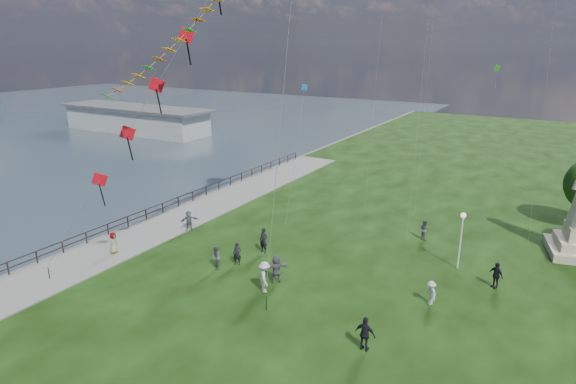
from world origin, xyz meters
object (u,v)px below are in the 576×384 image
Objects in this scene: person_7 at (425,230)px; person_8 at (431,293)px; person_9 at (496,275)px; person_10 at (114,244)px; person_1 at (216,258)px; person_0 at (237,254)px; lamppost at (462,229)px; person_3 at (365,334)px; pier_pavilion at (136,119)px; person_6 at (264,240)px; person_2 at (264,277)px; person_5 at (189,221)px; person_11 at (276,269)px.

person_7 is 1.09× the size of person_8.
person_10 is (-24.45, -8.64, -0.05)m from person_9.
person_1 is 1.11× the size of person_8.
person_8 is at bearing -16.86° from person_0.
lamppost is 12.06m from person_3.
pier_pavilion is 57.97m from person_6.
person_2 is at bearing -35.99° from pier_pavilion.
pier_pavilion reaches higher than person_9.
person_1 is 1.02× the size of person_10.
person_7 is at bearing 153.65° from person_8.
person_1 is 1.01× the size of person_5.
pier_pavilion is at bearing 155.31° from lamppost.
lamppost reaches higher than person_8.
person_5 reaches higher than person_10.
person_3 is 0.98× the size of person_11.
person_8 is at bearing 144.17° from person_7.
person_6 reaches higher than person_0.
lamppost is 2.53× the size of person_10.
person_9 is at bearing -3.95° from person_0.
person_2 reaches higher than person_8.
person_10 is at bearing 176.61° from person_0.
person_0 is 1.02× the size of person_7.
pier_pavilion is at bearing 120.43° from person_0.
person_5 is 11.41m from person_11.
lamppost is at bearing -44.61° from person_5.
person_9 reaches higher than person_10.
pier_pavilion is 70.87m from person_3.
pier_pavilion reaches higher than person_5.
lamppost is 2.37× the size of person_9.
pier_pavilion reaches higher than person_11.
person_3 is at bearing -34.03° from pier_pavilion.
person_7 is at bearing 170.57° from person_9.
person_7 is 13.34m from person_11.
person_8 is at bearing -93.95° from lamppost.
person_11 is (12.32, 2.31, 0.14)m from person_10.
person_7 is 1.00× the size of person_10.
person_5 is at bearing 133.07° from person_0.
person_1 is 0.85× the size of person_6.
person_7 is (10.73, 12.22, -0.02)m from person_1.
person_3 is at bearing -45.81° from person_0.
person_3 is (11.17, -4.65, 0.11)m from person_0.
lamppost is 2.19× the size of person_3.
person_11 reaches higher than person_7.
lamppost is at bearing 84.89° from person_1.
person_3 is 11.15m from person_9.
lamppost is at bearing 4.94° from person_0.
lamppost is (60.77, -27.94, 1.04)m from pier_pavilion.
person_6 is at bearing -95.50° from person_11.
person_9 is at bearing -98.81° from person_2.
person_8 is (2.95, -9.55, -0.06)m from person_7.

